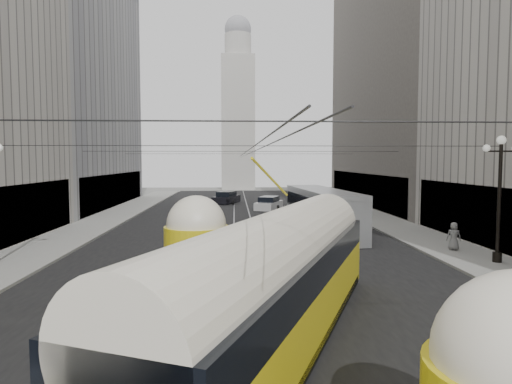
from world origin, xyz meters
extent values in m
cube|color=black|center=(0.00, 32.50, 0.00)|extent=(20.00, 85.00, 0.02)
cube|color=gray|center=(-12.00, 36.00, 0.07)|extent=(4.00, 72.00, 0.15)
cube|color=gray|center=(12.00, 36.00, 0.07)|extent=(4.00, 72.00, 0.15)
cube|color=gray|center=(-0.75, 32.50, 0.00)|extent=(0.12, 85.00, 0.04)
cube|color=gray|center=(0.75, 32.50, 0.00)|extent=(0.12, 85.00, 0.04)
cube|color=black|center=(-14.05, 24.00, 2.00)|extent=(0.10, 18.00, 3.60)
cube|color=#999999|center=(-20.00, 48.00, 14.00)|extent=(12.00, 28.00, 28.00)
cube|color=black|center=(-14.05, 48.00, 2.00)|extent=(0.10, 25.20, 3.60)
cube|color=black|center=(14.05, 22.00, 2.00)|extent=(0.10, 18.00, 3.60)
cube|color=#514C47|center=(20.00, 48.00, 16.00)|extent=(12.00, 32.00, 32.00)
cube|color=black|center=(14.05, 48.00, 2.00)|extent=(0.10, 28.80, 3.60)
cube|color=#B2AFA8|center=(0.00, 80.00, 12.00)|extent=(6.00, 6.00, 24.00)
cylinder|color=#B2AFA8|center=(0.00, 80.00, 26.00)|extent=(4.80, 4.80, 4.00)
sphere|color=gray|center=(0.00, 80.00, 28.96)|extent=(4.80, 4.80, 4.80)
cylinder|color=black|center=(12.60, 18.00, 3.15)|extent=(0.18, 0.18, 6.00)
cylinder|color=black|center=(12.60, 18.00, 0.40)|extent=(0.44, 0.44, 0.50)
cylinder|color=black|center=(12.60, 18.00, 5.75)|extent=(1.60, 0.08, 0.08)
sphere|color=white|center=(12.60, 18.00, 6.30)|extent=(0.44, 0.44, 0.44)
sphere|color=white|center=(11.85, 18.00, 5.90)|extent=(0.36, 0.36, 0.36)
cylinder|color=black|center=(0.00, 4.00, 6.00)|extent=(25.00, 0.03, 0.03)
cylinder|color=black|center=(0.00, 18.00, 6.00)|extent=(25.00, 0.03, 0.03)
cylinder|color=black|center=(0.00, 32.00, 6.00)|extent=(25.00, 0.03, 0.03)
cylinder|color=black|center=(0.00, 46.00, 6.00)|extent=(25.00, 0.03, 0.03)
cylinder|color=black|center=(0.00, 36.00, 5.80)|extent=(0.03, 72.00, 0.03)
cylinder|color=black|center=(0.40, 36.00, 5.80)|extent=(0.03, 72.00, 0.03)
cube|color=gold|center=(0.50, 8.55, 1.12)|extent=(8.33, 14.89, 1.82)
cube|color=black|center=(0.50, 8.55, 0.27)|extent=(8.16, 14.48, 0.32)
cube|color=black|center=(0.50, 8.55, 2.30)|extent=(8.26, 14.69, 0.91)
cylinder|color=silver|center=(0.50, 8.55, 2.62)|extent=(7.95, 14.56, 2.46)
cylinder|color=gold|center=(-2.34, 15.37, 1.23)|extent=(2.78, 2.78, 2.46)
sphere|color=silver|center=(-2.34, 15.37, 2.51)|extent=(2.57, 2.57, 2.57)
cube|color=gray|center=(5.64, 28.46, 1.62)|extent=(3.68, 12.71, 3.13)
cube|color=black|center=(5.64, 28.46, 2.14)|extent=(3.66, 12.27, 1.15)
cube|color=black|center=(5.64, 22.25, 1.98)|extent=(2.40, 0.31, 1.46)
cylinder|color=black|center=(4.34, 24.27, 0.52)|extent=(0.30, 1.04, 1.04)
cylinder|color=black|center=(6.95, 24.27, 0.52)|extent=(0.30, 1.04, 1.04)
cylinder|color=black|center=(4.34, 32.66, 0.52)|extent=(0.30, 1.04, 1.04)
cylinder|color=black|center=(6.95, 32.66, 0.52)|extent=(0.30, 1.04, 1.04)
cube|color=silver|center=(2.96, 44.07, 0.49)|extent=(3.41, 4.95, 0.81)
cube|color=black|center=(2.96, 44.07, 1.06)|extent=(2.46, 2.95, 0.77)
cylinder|color=black|center=(2.11, 42.51, 0.33)|extent=(0.22, 0.65, 0.65)
cylinder|color=black|center=(3.80, 42.51, 0.33)|extent=(0.22, 0.65, 0.65)
cylinder|color=black|center=(2.11, 45.62, 0.33)|extent=(0.22, 0.65, 0.65)
cylinder|color=black|center=(3.80, 45.62, 0.33)|extent=(0.22, 0.65, 0.65)
cube|color=black|center=(-1.69, 51.67, 0.50)|extent=(3.51, 5.08, 0.83)
cube|color=black|center=(-1.69, 51.67, 1.09)|extent=(2.52, 3.03, 0.79)
cylinder|color=black|center=(-2.56, 50.08, 0.33)|extent=(0.22, 0.67, 0.67)
cylinder|color=black|center=(-0.83, 50.08, 0.33)|extent=(0.22, 0.67, 0.67)
cylinder|color=black|center=(-2.56, 53.27, 0.33)|extent=(0.22, 0.67, 0.67)
cylinder|color=black|center=(-0.83, 53.27, 0.33)|extent=(0.22, 0.67, 0.67)
imported|color=slate|center=(11.87, 21.12, 0.96)|extent=(0.89, 0.68, 1.61)
camera|label=1|loc=(-0.69, -4.20, 5.30)|focal=32.00mm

